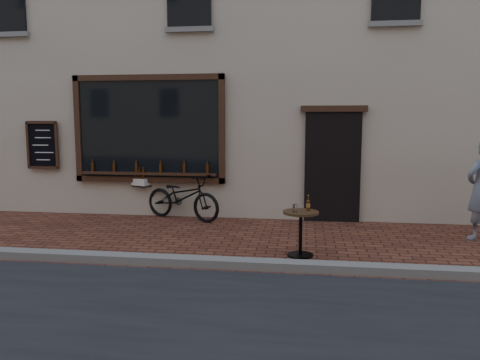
# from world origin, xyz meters

# --- Properties ---
(ground) EXTENTS (90.00, 90.00, 0.00)m
(ground) POSITION_xyz_m (0.00, 0.00, 0.00)
(ground) COLOR #4D2318
(ground) RESTS_ON ground
(kerb) EXTENTS (90.00, 0.25, 0.12)m
(kerb) POSITION_xyz_m (0.00, 0.20, 0.06)
(kerb) COLOR slate
(kerb) RESTS_ON ground
(shop_building) EXTENTS (28.00, 6.20, 10.00)m
(shop_building) POSITION_xyz_m (0.00, 6.50, 5.00)
(shop_building) COLOR #BAAA92
(shop_building) RESTS_ON ground
(cargo_bicycle) EXTENTS (2.15, 1.31, 1.01)m
(cargo_bicycle) POSITION_xyz_m (-1.16, 3.21, 0.48)
(cargo_bicycle) COLOR black
(cargo_bicycle) RESTS_ON ground
(bistro_table) EXTENTS (0.53, 0.53, 0.92)m
(bistro_table) POSITION_xyz_m (1.32, 0.90, 0.49)
(bistro_table) COLOR black
(bistro_table) RESTS_ON ground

